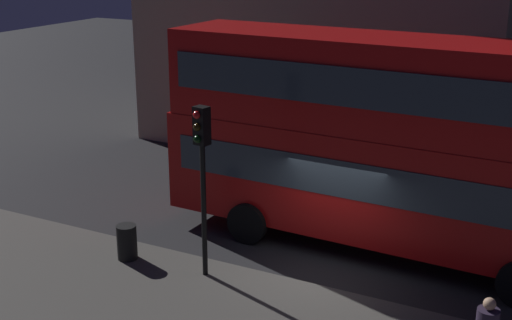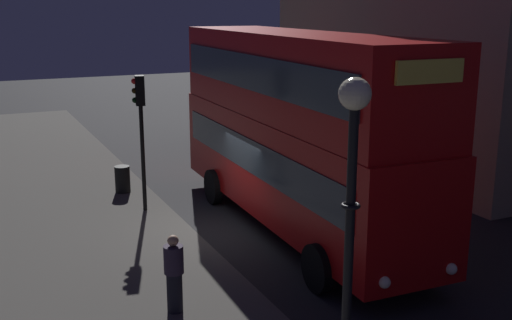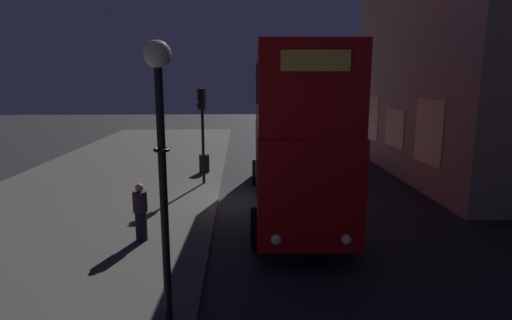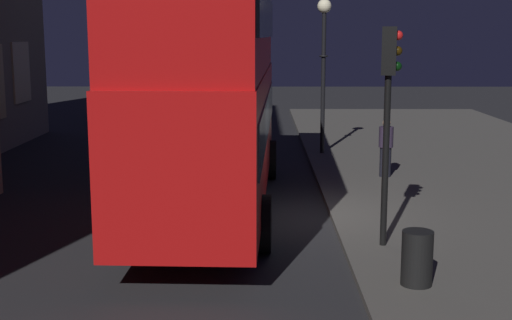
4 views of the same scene
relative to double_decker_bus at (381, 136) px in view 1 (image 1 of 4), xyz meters
name	(u,v)px [view 1 (image 1 of 4)]	position (x,y,z in m)	size (l,w,h in m)	color
ground_plane	(323,273)	(-0.67, -1.86, -3.00)	(80.00, 80.00, 0.00)	#232326
double_decker_bus	(381,136)	(0.00, 0.00, 0.00)	(11.17, 3.08, 5.36)	#B20F0F
traffic_light_near_kerb	(202,157)	(-2.99, -3.39, -0.01)	(0.36, 0.39, 3.99)	black
litter_bin	(127,242)	(-5.10, -3.53, -2.45)	(0.49, 0.49, 0.86)	black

